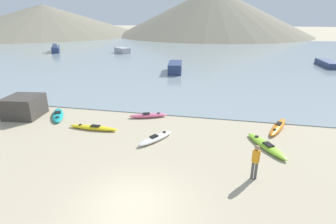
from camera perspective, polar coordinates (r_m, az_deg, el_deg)
name	(u,v)px	position (r m, az deg, el deg)	size (l,w,h in m)	color
ground_plane	(132,205)	(11.25, -7.86, -19.50)	(400.00, 400.00, 0.00)	tan
bay_water	(208,54)	(53.81, 8.63, 12.38)	(160.00, 70.00, 0.06)	gray
far_hill_left	(44,20)	(120.90, -25.39, 17.71)	(77.74, 77.74, 11.43)	gray
far_hill_midleft	(212,12)	(109.60, 9.60, 20.76)	(74.21, 74.21, 17.40)	gray
kayak_on_sand_0	(58,115)	(21.36, -22.85, -0.61)	(2.34, 3.06, 0.33)	teal
kayak_on_sand_1	(266,146)	(16.19, 20.60, -6.85)	(2.28, 3.37, 0.33)	#8CCC2D
kayak_on_sand_2	(93,128)	(18.22, -15.95, -3.29)	(3.45, 0.64, 0.30)	yellow
kayak_on_sand_3	(148,115)	(19.61, -4.32, -0.75)	(2.84, 1.50, 0.35)	#E5668C
kayak_on_sand_4	(278,127)	(19.06, 22.82, -2.97)	(1.88, 3.44, 0.37)	orange
kayak_on_sand_5	(156,138)	(16.05, -2.68, -5.69)	(1.95, 2.66, 0.35)	white
person_near_foreground	(256,160)	(12.74, 18.52, -9.88)	(0.35, 0.28, 1.73)	#4C4C4C
moored_boat_0	(328,63)	(46.32, 31.43, 9.00)	(2.03, 5.80, 0.82)	navy
moored_boat_1	(175,67)	(35.40, 1.55, 9.69)	(2.34, 4.80, 1.28)	navy
moored_boat_2	(56,49)	(60.85, -23.26, 12.55)	(4.22, 5.63, 1.86)	navy
moored_boat_3	(122,50)	(55.28, -9.92, 13.09)	(3.90, 3.65, 1.05)	#B2B2B7
shoreline_rock	(24,106)	(22.34, -28.80, 1.06)	(2.36, 2.40, 1.56)	#423D38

